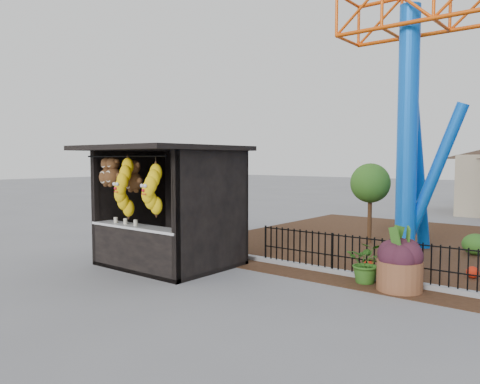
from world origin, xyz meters
The scene contains 6 objects.
ground centered at (0.00, 0.00, 0.00)m, with size 120.00×120.00×0.00m, color slate.
curb centered at (4.00, 3.00, 0.06)m, with size 18.00×0.18×0.12m, color gray.
prize_booth centered at (-3.00, 0.90, 1.54)m, with size 3.50×3.40×3.12m.
terracotta_planter centered at (2.62, 2.53, 0.32)m, with size 0.94×0.94×0.65m, color brown.
planter_foliage centered at (2.62, 2.53, 0.97)m, with size 0.70×0.70×0.64m, color #32141F.
potted_plant centered at (1.84, 2.67, 0.48)m, with size 0.86×0.74×0.95m, color #264D16.
Camera 1 is at (6.09, -7.15, 2.78)m, focal length 35.00 mm.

